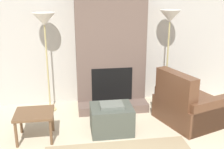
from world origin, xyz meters
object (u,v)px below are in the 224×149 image
Objects in this scene: floor_lamp_left at (44,23)px; armchair at (187,107)px; side_table at (34,116)px; floor_lamp_right at (170,20)px; ottoman at (112,119)px.

armchair is at bearing -20.03° from floor_lamp_left.
side_table is 0.31× the size of floor_lamp_right.
side_table is at bearing 74.76° from armchair.
floor_lamp_left is 0.99× the size of floor_lamp_right.
side_table is at bearing -177.69° from ottoman.
side_table is (-2.54, -0.18, 0.09)m from armchair.
floor_lamp_left is (0.16, 1.05, 1.28)m from side_table.
floor_lamp_right is at bearing 23.19° from side_table.
armchair is at bearing -84.41° from floor_lamp_right.
ottoman is 1.35m from armchair.
armchair is 2.14× the size of side_table.
ottoman is 0.36× the size of floor_lamp_left.
floor_lamp_right is at bearing 38.69° from ottoman.
ottoman is at bearing -141.31° from floor_lamp_right.
armchair is at bearing 4.14° from side_table.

